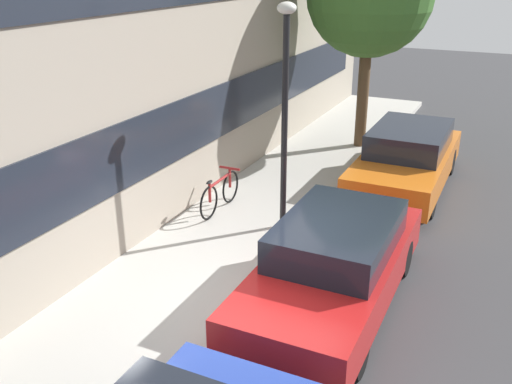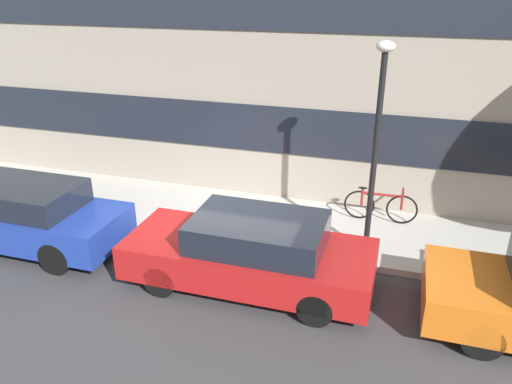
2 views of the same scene
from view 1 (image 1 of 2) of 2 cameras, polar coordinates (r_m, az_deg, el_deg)
name	(u,v)px [view 1 (image 1 of 2)]	position (r m, az deg, el deg)	size (l,w,h in m)	color
ground_plane	(244,314)	(8.40, -1.22, -12.13)	(56.00, 56.00, 0.00)	#38383A
sidewalk_strip	(169,290)	(8.92, -8.65, -9.67)	(28.00, 2.54, 0.14)	#B2AFA8
rowhouse_facade	(47,6)	(8.71, -20.15, 17.05)	(28.00, 1.02, 8.28)	gray
parked_car_red	(334,264)	(8.39, 7.80, -7.13)	(4.34, 1.72, 1.33)	#AD1919
parked_car_orange	(407,158)	(13.02, 14.86, 3.28)	(4.45, 1.75, 1.36)	#D16619
bicycle	(220,192)	(11.18, -3.61, -0.02)	(1.57, 0.44, 0.76)	black
lamp_post	(285,93)	(9.82, 2.93, 9.88)	(0.32, 0.32, 3.98)	black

